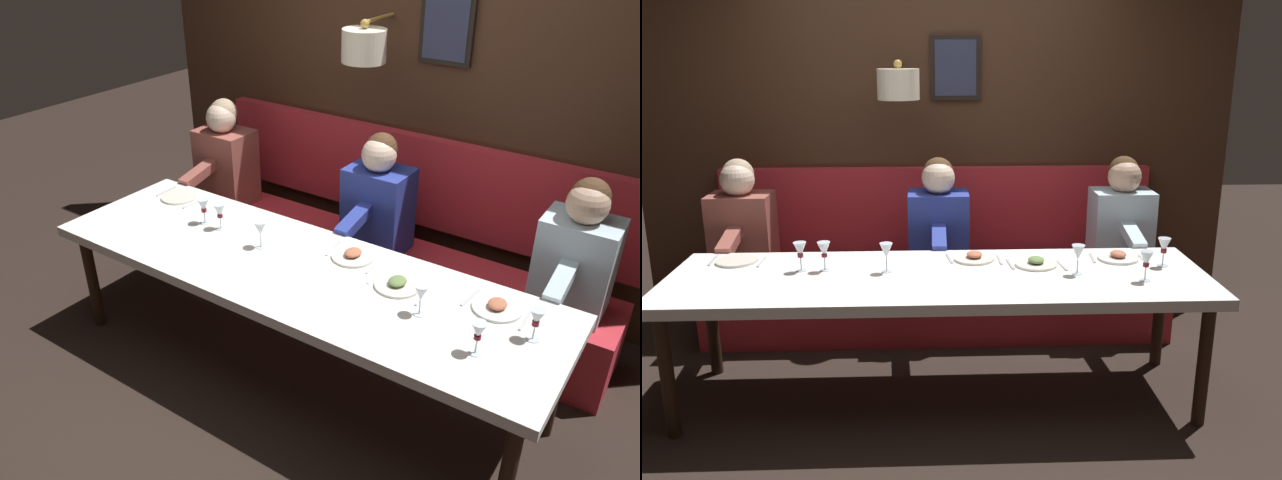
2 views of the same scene
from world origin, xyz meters
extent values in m
plane|color=black|center=(0.00, 0.00, 0.00)|extent=(12.00, 12.00, 0.00)
cube|color=white|center=(0.00, 0.00, 0.71)|extent=(0.90, 2.94, 0.06)
cylinder|color=black|center=(-0.35, -1.37, 0.34)|extent=(0.07, 0.07, 0.68)
cylinder|color=black|center=(-0.35, 1.37, 0.34)|extent=(0.07, 0.07, 0.68)
cylinder|color=black|center=(0.35, -1.37, 0.34)|extent=(0.07, 0.07, 0.68)
cylinder|color=black|center=(0.35, 1.37, 0.34)|extent=(0.07, 0.07, 0.68)
cube|color=red|center=(0.89, 0.00, 0.23)|extent=(0.52, 3.14, 0.45)
cube|color=#422819|center=(1.48, 0.00, 1.45)|extent=(0.10, 4.34, 2.90)
cube|color=red|center=(1.39, 0.00, 0.77)|extent=(0.10, 3.14, 0.64)
cube|color=black|center=(1.42, -0.14, 1.80)|extent=(0.04, 0.35, 0.44)
cube|color=#2D334C|center=(1.40, -0.14, 1.80)|extent=(0.01, 0.29, 0.38)
cylinder|color=#A37F38|center=(1.25, 0.25, 1.84)|extent=(0.35, 0.02, 0.02)
cylinder|color=beige|center=(1.08, 0.25, 1.70)|extent=(0.28, 0.28, 0.20)
sphere|color=#A37F38|center=(1.08, 0.25, 1.83)|extent=(0.06, 0.06, 0.06)
cube|color=silver|center=(0.89, -1.25, 0.73)|extent=(0.30, 0.40, 0.56)
sphere|color=#D1A889|center=(0.87, -1.25, 1.11)|extent=(0.22, 0.22, 0.22)
sphere|color=#4C331E|center=(0.90, -1.25, 1.14)|extent=(0.20, 0.20, 0.20)
cube|color=silver|center=(0.60, -1.25, 0.77)|extent=(0.33, 0.09, 0.14)
cube|color=#283893|center=(0.89, -0.01, 0.73)|extent=(0.30, 0.40, 0.56)
sphere|color=beige|center=(0.87, -0.01, 1.11)|extent=(0.22, 0.22, 0.22)
sphere|color=#4C331E|center=(0.90, -0.01, 1.14)|extent=(0.20, 0.20, 0.20)
cube|color=#283893|center=(0.60, -0.01, 0.77)|extent=(0.33, 0.09, 0.14)
cube|color=#934C42|center=(0.89, 1.30, 0.73)|extent=(0.30, 0.40, 0.56)
sphere|color=beige|center=(0.87, 1.30, 1.11)|extent=(0.22, 0.22, 0.22)
sphere|color=tan|center=(0.90, 1.30, 1.14)|extent=(0.20, 0.20, 0.20)
cube|color=#934C42|center=(0.60, 1.30, 0.77)|extent=(0.33, 0.09, 0.14)
cylinder|color=silver|center=(0.23, -1.05, 0.75)|extent=(0.24, 0.24, 0.01)
ellipsoid|color=#B76647|center=(0.23, -1.05, 0.77)|extent=(0.11, 0.09, 0.04)
cube|color=silver|center=(0.21, -1.20, 0.74)|extent=(0.17, 0.02, 0.01)
cube|color=silver|center=(0.25, -0.91, 0.74)|extent=(0.18, 0.03, 0.01)
cylinder|color=silver|center=(0.13, -0.56, 0.75)|extent=(0.24, 0.24, 0.01)
ellipsoid|color=#668447|center=(0.13, -0.56, 0.77)|extent=(0.11, 0.09, 0.04)
cube|color=silver|center=(0.11, -0.70, 0.74)|extent=(0.17, 0.04, 0.01)
cube|color=silver|center=(0.15, -0.41, 0.74)|extent=(0.18, 0.03, 0.01)
cylinder|color=silver|center=(0.25, -0.21, 0.75)|extent=(0.24, 0.24, 0.01)
ellipsoid|color=#B76647|center=(0.25, -0.21, 0.77)|extent=(0.11, 0.09, 0.04)
cube|color=silver|center=(0.23, -0.36, 0.74)|extent=(0.17, 0.02, 0.01)
cube|color=silver|center=(0.27, -0.07, 0.74)|extent=(0.18, 0.04, 0.01)
cylinder|color=silver|center=(0.27, 1.16, 0.75)|extent=(0.24, 0.24, 0.01)
cube|color=silver|center=(0.25, 1.02, 0.74)|extent=(0.17, 0.02, 0.01)
cube|color=silver|center=(0.29, 1.31, 0.74)|extent=(0.18, 0.02, 0.01)
cylinder|color=silver|center=(0.10, 0.76, 0.74)|extent=(0.06, 0.06, 0.00)
cylinder|color=silver|center=(0.10, 0.76, 0.78)|extent=(0.01, 0.01, 0.07)
cone|color=silver|center=(0.10, 0.76, 0.86)|extent=(0.07, 0.07, 0.08)
cylinder|color=maroon|center=(0.10, 0.76, 0.83)|extent=(0.03, 0.03, 0.02)
cylinder|color=silver|center=(0.10, 0.63, 0.74)|extent=(0.06, 0.06, 0.00)
cylinder|color=silver|center=(0.10, 0.63, 0.78)|extent=(0.01, 0.01, 0.07)
cone|color=silver|center=(0.10, 0.63, 0.86)|extent=(0.07, 0.07, 0.08)
cylinder|color=maroon|center=(0.10, 0.63, 0.83)|extent=(0.03, 0.03, 0.02)
cylinder|color=silver|center=(-0.15, -1.09, 0.74)|extent=(0.06, 0.06, 0.00)
cylinder|color=silver|center=(-0.15, -1.09, 0.78)|extent=(0.01, 0.01, 0.07)
cone|color=silver|center=(-0.15, -1.09, 0.86)|extent=(0.07, 0.07, 0.08)
cylinder|color=maroon|center=(-0.15, -1.09, 0.83)|extent=(0.03, 0.03, 0.02)
cylinder|color=silver|center=(0.06, 0.28, 0.74)|extent=(0.06, 0.06, 0.00)
cylinder|color=silver|center=(0.06, 0.28, 0.78)|extent=(0.01, 0.01, 0.07)
cone|color=silver|center=(0.06, 0.28, 0.86)|extent=(0.07, 0.07, 0.08)
cylinder|color=silver|center=(0.09, -1.27, 0.74)|extent=(0.06, 0.06, 0.00)
cylinder|color=silver|center=(0.09, -1.27, 0.78)|extent=(0.01, 0.01, 0.07)
cone|color=silver|center=(0.09, -1.27, 0.86)|extent=(0.07, 0.07, 0.08)
cylinder|color=maroon|center=(0.09, -1.27, 0.83)|extent=(0.03, 0.03, 0.02)
cylinder|color=silver|center=(-0.02, -0.76, 0.74)|extent=(0.06, 0.06, 0.00)
cylinder|color=silver|center=(-0.02, -0.76, 0.78)|extent=(0.01, 0.01, 0.07)
cone|color=silver|center=(-0.02, -0.76, 0.86)|extent=(0.07, 0.07, 0.08)
camera|label=1|loc=(-2.32, -1.76, 2.50)|focal=35.06mm
camera|label=2|loc=(-3.40, 0.02, 1.92)|focal=36.98mm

